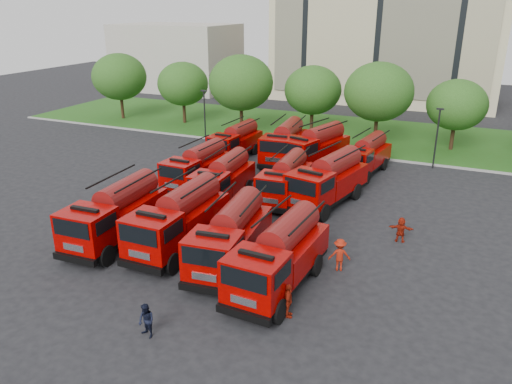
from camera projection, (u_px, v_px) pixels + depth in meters
ground at (211, 220)px, 32.14m from camera, size 140.00×140.00×0.00m
lawn at (325, 131)px, 54.34m from camera, size 70.00×16.00×0.12m
curb at (301, 149)px, 47.41m from camera, size 70.00×0.30×0.14m
apartment_building at (390, 7)px, 67.89m from camera, size 30.00×14.18×25.00m
side_building at (177, 57)px, 79.29m from camera, size 18.00×12.00×10.00m
tree_0 at (119, 77)px, 58.21m from camera, size 6.30×6.30×7.70m
tree_1 at (183, 84)px, 56.21m from camera, size 5.71×5.71×6.98m
tree_2 at (241, 83)px, 51.62m from camera, size 6.72×6.72×8.22m
tree_3 at (313, 90)px, 51.36m from camera, size 5.88×5.88×7.19m
tree_4 at (379, 92)px, 47.24m from camera, size 6.55×6.55×8.01m
tree_5 at (457, 105)px, 45.76m from camera, size 5.46×5.46×6.68m
lamp_post_0 at (205, 113)px, 49.58m from camera, size 0.60×0.25×5.11m
lamp_post_1 at (437, 135)px, 41.27m from camera, size 0.60×0.25×5.11m
fire_truck_0 at (116, 213)px, 28.85m from camera, size 3.05×7.68×3.45m
fire_truck_1 at (179, 219)px, 28.05m from camera, size 2.85×7.69×3.49m
fire_truck_2 at (231, 236)px, 26.14m from camera, size 3.34×7.58×3.34m
fire_truck_3 at (279, 256)px, 24.07m from camera, size 3.08×7.60×3.40m
fire_truck_4 at (197, 167)px, 37.52m from camera, size 2.75×6.97×3.13m
fire_truck_5 at (223, 179)px, 34.99m from camera, size 2.82×6.97×3.11m
fire_truck_6 at (285, 179)px, 34.98m from camera, size 2.78×6.86×3.07m
fire_truck_7 at (328, 180)px, 34.18m from camera, size 4.18×8.03×3.48m
fire_truck_8 at (236, 141)px, 44.56m from camera, size 2.71×6.74×3.02m
fire_truck_9 at (285, 143)px, 43.30m from camera, size 3.29×7.72×3.42m
fire_truck_10 at (315, 147)px, 42.16m from camera, size 4.50×7.88×3.40m
fire_truck_11 at (366, 155)px, 40.51m from camera, size 3.19×6.85×3.00m
firefighter_0 at (200, 280)px, 25.23m from camera, size 0.72×0.68×1.58m
firefighter_1 at (148, 336)px, 21.00m from camera, size 0.85×0.63×1.55m
firefighter_2 at (288, 316)px, 22.34m from camera, size 0.81×1.07×1.63m
firefighter_3 at (339, 270)px, 26.22m from camera, size 1.29×0.97×1.78m
firefighter_4 at (158, 216)px, 32.86m from camera, size 1.01×0.99×1.75m
firefighter_5 at (399, 241)px, 29.32m from camera, size 1.47×0.74×1.53m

